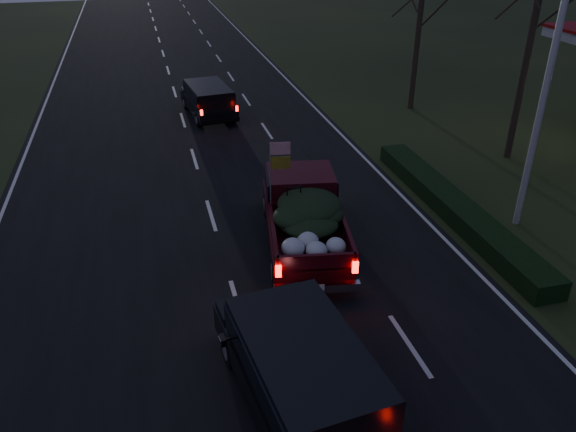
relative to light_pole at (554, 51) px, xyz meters
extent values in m
plane|color=black|center=(-9.50, -2.00, -5.48)|extent=(120.00, 120.00, 0.00)
cube|color=black|center=(-9.50, -2.00, -5.47)|extent=(14.00, 120.00, 0.02)
cube|color=black|center=(-1.70, 1.00, -5.18)|extent=(1.00, 10.00, 0.60)
cylinder|color=silver|center=(0.00, 0.00, -0.98)|extent=(0.20, 0.20, 9.00)
cylinder|color=black|center=(3.00, 5.00, -1.23)|extent=(0.28, 0.28, 8.50)
cylinder|color=black|center=(2.00, 12.00, -1.98)|extent=(0.28, 0.28, 7.00)
cube|color=#3D0810|center=(-7.02, 0.55, -4.83)|extent=(3.03, 5.68, 0.59)
cube|color=#3D0810|center=(-6.86, 1.50, -4.02)|extent=(2.26, 2.04, 0.97)
cube|color=black|center=(-6.86, 1.50, -3.92)|extent=(2.35, 1.95, 0.59)
cube|color=#3D0810|center=(-7.25, -0.84, -4.51)|extent=(2.47, 3.31, 0.06)
ellipsoid|color=black|center=(-7.11, -0.31, -4.02)|extent=(2.03, 2.20, 0.65)
cylinder|color=gray|center=(-7.98, 0.71, -3.27)|extent=(0.03, 0.03, 2.16)
cube|color=red|center=(-7.69, 0.66, -2.37)|extent=(0.56, 0.11, 0.37)
cube|color=gold|center=(-7.69, 0.66, -2.80)|extent=(0.56, 0.11, 0.37)
cube|color=black|center=(-8.18, 13.41, -4.91)|extent=(2.32, 4.60, 0.55)
cube|color=black|center=(-8.15, 13.18, -4.28)|extent=(2.07, 3.40, 0.74)
cube|color=black|center=(-8.15, 13.18, -4.21)|extent=(2.16, 3.31, 0.44)
cube|color=black|center=(-8.88, -5.55, -4.82)|extent=(2.71, 5.35, 0.64)
cube|color=black|center=(-8.85, -5.82, -4.09)|extent=(2.43, 3.96, 0.86)
cube|color=black|center=(-8.85, -5.82, -4.00)|extent=(2.52, 3.86, 0.51)
cube|color=black|center=(-10.24, -4.68, -4.22)|extent=(0.13, 0.25, 0.17)
camera|label=1|loc=(-11.18, -13.48, 3.41)|focal=35.00mm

